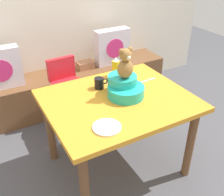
# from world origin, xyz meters

# --- Properties ---
(ground_plane) EXTENTS (8.00, 8.00, 0.00)m
(ground_plane) POSITION_xyz_m (0.00, 0.00, 0.00)
(ground_plane) COLOR #4C4C51
(window_bench) EXTENTS (2.60, 0.44, 0.46)m
(window_bench) POSITION_xyz_m (0.00, 1.23, 0.23)
(window_bench) COLOR brown
(window_bench) RESTS_ON ground_plane
(pillow_floral_left) EXTENTS (0.44, 0.15, 0.44)m
(pillow_floral_left) POSITION_xyz_m (-0.73, 1.21, 0.68)
(pillow_floral_left) COLOR silver
(pillow_floral_left) RESTS_ON window_bench
(pillow_floral_right) EXTENTS (0.44, 0.15, 0.44)m
(pillow_floral_right) POSITION_xyz_m (0.62, 1.21, 0.68)
(pillow_floral_right) COLOR silver
(pillow_floral_right) RESTS_ON window_bench
(book_stack) EXTENTS (0.20, 0.14, 0.09)m
(book_stack) POSITION_xyz_m (0.25, 1.23, 0.50)
(book_stack) COLOR #A66D4A
(book_stack) RESTS_ON window_bench
(dining_table) EXTENTS (1.16, 0.96, 0.74)m
(dining_table) POSITION_xyz_m (0.00, 0.00, 0.63)
(dining_table) COLOR orange
(dining_table) RESTS_ON ground_plane
(highchair) EXTENTS (0.34, 0.46, 0.79)m
(highchair) POSITION_xyz_m (-0.15, 0.79, 0.52)
(highchair) COLOR red
(highchair) RESTS_ON ground_plane
(infant_seat_teal) EXTENTS (0.30, 0.33, 0.16)m
(infant_seat_teal) POSITION_xyz_m (0.07, 0.02, 0.81)
(infant_seat_teal) COLOR #1FAC9C
(infant_seat_teal) RESTS_ON dining_table
(teddy_bear) EXTENTS (0.13, 0.12, 0.25)m
(teddy_bear) POSITION_xyz_m (0.07, 0.02, 1.02)
(teddy_bear) COLOR olive
(teddy_bear) RESTS_ON infant_seat_teal
(ketchup_bottle) EXTENTS (0.07, 0.07, 0.18)m
(ketchup_bottle) POSITION_xyz_m (0.19, 0.37, 0.83)
(ketchup_bottle) COLOR gold
(ketchup_bottle) RESTS_ON dining_table
(coffee_mug) EXTENTS (0.12, 0.08, 0.09)m
(coffee_mug) POSITION_xyz_m (-0.05, 0.23, 0.79)
(coffee_mug) COLOR black
(coffee_mug) RESTS_ON dining_table
(dinner_plate_near) EXTENTS (0.20, 0.20, 0.01)m
(dinner_plate_near) POSITION_xyz_m (-0.26, -0.30, 0.75)
(dinner_plate_near) COLOR white
(dinner_plate_near) RESTS_ON dining_table
(table_fork) EXTENTS (0.17, 0.02, 0.01)m
(table_fork) POSITION_xyz_m (0.39, 0.14, 0.74)
(table_fork) COLOR silver
(table_fork) RESTS_ON dining_table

